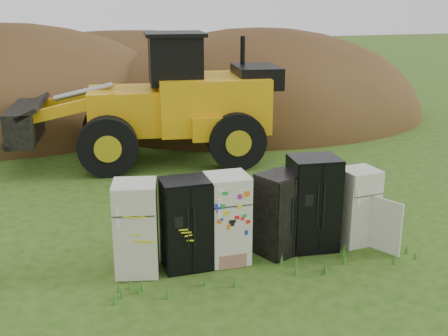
% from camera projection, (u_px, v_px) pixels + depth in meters
% --- Properties ---
extents(ground, '(120.00, 120.00, 0.00)m').
position_uv_depth(ground, '(256.00, 255.00, 11.36)').
color(ground, '#2A4B14').
rests_on(ground, ground).
extents(fridge_leftmost, '(0.94, 0.92, 1.79)m').
position_uv_depth(fridge_leftmost, '(136.00, 228.00, 10.42)').
color(fridge_leftmost, beige).
rests_on(fridge_leftmost, ground).
extents(fridge_black_side, '(0.93, 0.73, 1.77)m').
position_uv_depth(fridge_black_side, '(186.00, 224.00, 10.65)').
color(fridge_black_side, black).
rests_on(fridge_black_side, ground).
extents(fridge_sticker, '(0.81, 0.75, 1.78)m').
position_uv_depth(fridge_sticker, '(227.00, 218.00, 10.90)').
color(fridge_sticker, silver).
rests_on(fridge_sticker, ground).
extents(fridge_dark_mid, '(1.06, 0.98, 1.68)m').
position_uv_depth(fridge_dark_mid, '(280.00, 214.00, 11.26)').
color(fridge_dark_mid, black).
rests_on(fridge_dark_mid, ground).
extents(fridge_black_right, '(1.06, 0.92, 1.94)m').
position_uv_depth(fridge_black_right, '(313.00, 203.00, 11.48)').
color(fridge_black_right, black).
rests_on(fridge_black_right, ground).
extents(fridge_open_door, '(0.79, 0.74, 1.62)m').
position_uv_depth(fridge_open_door, '(357.00, 206.00, 11.76)').
color(fridge_open_door, beige).
rests_on(fridge_open_door, ground).
extents(wheel_loader, '(8.65, 4.45, 4.00)m').
position_uv_depth(wheel_loader, '(144.00, 99.00, 17.35)').
color(wheel_loader, orange).
rests_on(wheel_loader, ground).
extents(dirt_mound_right, '(14.84, 10.88, 7.63)m').
position_uv_depth(dirt_mound_right, '(257.00, 118.00, 24.36)').
color(dirt_mound_right, '#432B15').
rests_on(dirt_mound_right, ground).
extents(dirt_mound_left, '(15.92, 11.94, 8.14)m').
position_uv_depth(dirt_mound_left, '(3.00, 123.00, 23.26)').
color(dirt_mound_left, '#432B15').
rests_on(dirt_mound_left, ground).
extents(dirt_mound_back, '(19.61, 13.08, 7.06)m').
position_uv_depth(dirt_mound_back, '(127.00, 104.00, 27.44)').
color(dirt_mound_back, '#432B15').
rests_on(dirt_mound_back, ground).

